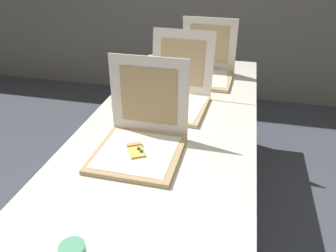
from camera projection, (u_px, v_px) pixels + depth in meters
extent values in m
cube|color=silver|center=(172.00, 123.00, 1.80)|extent=(0.92, 2.26, 0.03)
cylinder|color=gray|center=(156.00, 98.00, 2.96)|extent=(0.04, 0.04, 0.69)
cylinder|color=gray|center=(242.00, 106.00, 2.80)|extent=(0.04, 0.04, 0.69)
cube|color=tan|center=(138.00, 154.00, 1.49)|extent=(0.39, 0.39, 0.02)
cube|color=silver|center=(137.00, 152.00, 1.49)|extent=(0.35, 0.35, 0.00)
cube|color=silver|center=(149.00, 96.00, 1.56)|extent=(0.39, 0.02, 0.39)
cube|color=tan|center=(149.00, 96.00, 1.55)|extent=(0.28, 0.01, 0.28)
cube|color=#E5B74C|center=(136.00, 151.00, 1.48)|extent=(0.11, 0.12, 0.01)
cube|color=tan|center=(134.00, 145.00, 1.52)|extent=(0.07, 0.05, 0.02)
sphere|color=#2D6628|center=(139.00, 148.00, 1.48)|extent=(0.02, 0.02, 0.02)
sphere|color=#2D6628|center=(141.00, 151.00, 1.46)|extent=(0.02, 0.02, 0.02)
cube|color=tan|center=(172.00, 107.00, 1.91)|extent=(0.41, 0.41, 0.02)
cube|color=silver|center=(172.00, 105.00, 1.92)|extent=(0.39, 0.39, 0.00)
cube|color=silver|center=(182.00, 62.00, 2.00)|extent=(0.39, 0.09, 0.38)
cube|color=tan|center=(182.00, 62.00, 2.00)|extent=(0.28, 0.06, 0.28)
cube|color=tan|center=(204.00, 79.00, 2.31)|extent=(0.40, 0.40, 0.02)
cube|color=silver|center=(204.00, 78.00, 2.30)|extent=(0.35, 0.35, 0.00)
cube|color=silver|center=(209.00, 44.00, 2.35)|extent=(0.39, 0.08, 0.39)
cube|color=tan|center=(209.00, 44.00, 2.35)|extent=(0.28, 0.05, 0.28)
cylinder|color=white|center=(149.00, 85.00, 2.16)|extent=(0.05, 0.05, 0.07)
cylinder|color=white|center=(116.00, 107.00, 1.86)|extent=(0.05, 0.05, 0.07)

